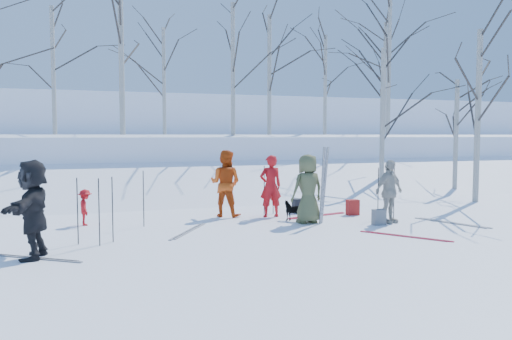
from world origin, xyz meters
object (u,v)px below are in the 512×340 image
object	(u,v)px
skier_cream_east	(389,191)
dog	(294,211)
skier_red_north	(271,186)
skier_redor_behind	(225,183)
skier_red_seated	(85,207)
skier_olive_center	(308,189)
backpack_grey	(379,217)
backpack_dark	(299,206)
skier_grey_west	(33,209)
backpack_red	(353,207)

from	to	relation	value
skier_cream_east	dog	distance (m)	2.41
skier_red_north	skier_redor_behind	distance (m)	1.21
skier_redor_behind	skier_red_seated	distance (m)	3.60
skier_olive_center	backpack_grey	distance (m)	1.85
skier_olive_center	skier_red_north	distance (m)	1.32
skier_redor_behind	dog	distance (m)	2.03
backpack_dark	skier_grey_west	bearing A→B (deg)	-153.75
skier_olive_center	skier_redor_behind	distance (m)	2.34
skier_red_north	dog	bearing A→B (deg)	116.73
skier_red_north	backpack_red	xyz separation A→B (m)	(2.23, -0.46, -0.62)
skier_redor_behind	backpack_grey	distance (m)	4.09
backpack_red	skier_red_seated	bearing A→B (deg)	174.19
skier_cream_east	backpack_grey	size ratio (longest dim) A/B	4.14
skier_olive_center	backpack_red	bearing A→B (deg)	-163.00
skier_cream_east	backpack_grey	bearing A→B (deg)	-173.32
skier_redor_behind	dog	xyz separation A→B (m)	(1.47, -1.25, -0.64)
backpack_red	backpack_grey	xyz separation A→B (m)	(-0.16, -1.54, -0.02)
skier_red_seated	skier_redor_behind	bearing A→B (deg)	-89.12
skier_cream_east	skier_red_seated	bearing A→B (deg)	146.77
skier_red_north	backpack_red	bearing A→B (deg)	171.44
skier_grey_west	backpack_grey	size ratio (longest dim) A/B	4.62
dog	backpack_red	size ratio (longest dim) A/B	1.44
skier_grey_west	dog	size ratio (longest dim) A/B	2.90
skier_olive_center	skier_cream_east	size ratio (longest dim) A/B	1.09
skier_red_north	backpack_grey	size ratio (longest dim) A/B	4.34
skier_olive_center	dog	world-z (taller)	skier_olive_center
skier_redor_behind	backpack_grey	size ratio (longest dim) A/B	4.69
skier_redor_behind	backpack_grey	xyz separation A→B (m)	(3.19, -2.45, -0.70)
skier_olive_center	skier_grey_west	xyz separation A→B (m)	(-6.09, -1.67, 0.02)
skier_red_north	skier_cream_east	world-z (taller)	skier_red_north
skier_redor_behind	backpack_red	world-z (taller)	skier_redor_behind
skier_red_north	backpack_grey	distance (m)	2.95
skier_red_seated	skier_grey_west	size ratio (longest dim) A/B	0.50
backpack_grey	skier_red_north	bearing A→B (deg)	135.98
skier_red_seated	backpack_grey	world-z (taller)	skier_red_seated
skier_olive_center	backpack_red	xyz separation A→B (m)	(1.70, 0.75, -0.65)
skier_olive_center	dog	distance (m)	0.75
backpack_dark	skier_redor_behind	bearing A→B (deg)	177.22
skier_red_seated	skier_cream_east	size ratio (longest dim) A/B	0.56
skier_grey_west	dog	xyz separation A→B (m)	(5.90, 2.08, -0.62)
skier_cream_east	skier_olive_center	bearing A→B (deg)	145.04
skier_olive_center	skier_red_north	bearing A→B (deg)	-72.94
skier_olive_center	backpack_dark	xyz separation A→B (m)	(0.45, 1.56, -0.66)
skier_grey_west	backpack_grey	world-z (taller)	skier_grey_west
skier_olive_center	backpack_red	size ratio (longest dim) A/B	4.08
skier_olive_center	backpack_grey	size ratio (longest dim) A/B	4.51
skier_red_seated	skier_red_north	bearing A→B (deg)	-95.42
skier_red_seated	backpack_red	distance (m)	6.96
backpack_grey	skier_olive_center	bearing A→B (deg)	152.67
skier_cream_east	backpack_red	world-z (taller)	skier_cream_east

